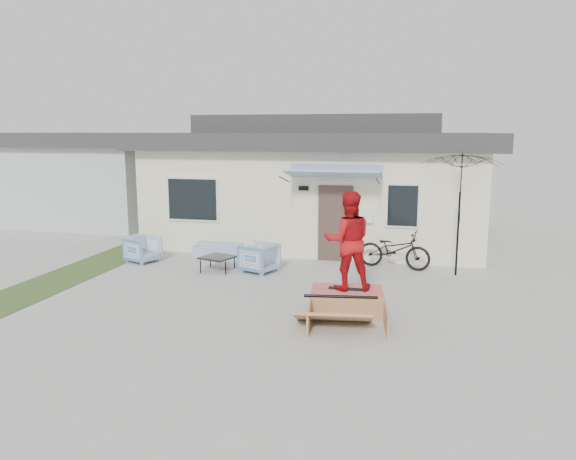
% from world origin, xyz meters
% --- Properties ---
extents(ground, '(90.00, 90.00, 0.00)m').
position_xyz_m(ground, '(0.00, 0.00, 0.00)').
color(ground, '#A8A7A3').
rests_on(ground, ground).
extents(grass_strip, '(1.40, 8.00, 0.01)m').
position_xyz_m(grass_strip, '(-5.20, 2.00, 0.00)').
color(grass_strip, '#354E23').
rests_on(grass_strip, ground).
extents(house, '(10.80, 8.49, 4.10)m').
position_xyz_m(house, '(0.00, 7.99, 1.94)').
color(house, '#EDE7BE').
rests_on(house, ground).
extents(neighbor_house, '(8.60, 7.60, 3.50)m').
position_xyz_m(neighbor_house, '(-10.50, 10.00, 1.78)').
color(neighbor_house, '#AEB8BE').
rests_on(neighbor_house, ground).
extents(loveseat, '(1.73, 0.57, 0.67)m').
position_xyz_m(loveseat, '(-2.11, 4.06, 0.33)').
color(loveseat, '#3766AC').
rests_on(loveseat, ground).
extents(armchair_left, '(0.93, 0.96, 0.78)m').
position_xyz_m(armchair_left, '(-4.11, 3.06, 0.39)').
color(armchair_left, '#3766AC').
rests_on(armchair_left, ground).
extents(armchair_right, '(0.99, 1.02, 0.83)m').
position_xyz_m(armchair_right, '(-0.70, 2.76, 0.41)').
color(armchair_right, '#3766AC').
rests_on(armchair_right, ground).
extents(coffee_table, '(0.95, 0.95, 0.37)m').
position_xyz_m(coffee_table, '(-1.77, 2.64, 0.19)').
color(coffee_table, black).
rests_on(coffee_table, ground).
extents(bicycle, '(1.99, 1.02, 1.21)m').
position_xyz_m(bicycle, '(2.64, 3.96, 0.61)').
color(bicycle, black).
rests_on(bicycle, ground).
extents(patio_umbrella, '(2.29, 2.17, 2.20)m').
position_xyz_m(patio_umbrella, '(4.18, 3.60, 1.75)').
color(patio_umbrella, black).
rests_on(patio_umbrella, ground).
extents(skate_ramp, '(1.64, 2.04, 0.46)m').
position_xyz_m(skate_ramp, '(1.92, 0.07, 0.23)').
color(skate_ramp, '#A77549').
rests_on(skate_ramp, ground).
extents(skateboard, '(0.75, 0.19, 0.05)m').
position_xyz_m(skateboard, '(1.91, 0.11, 0.49)').
color(skateboard, black).
rests_on(skateboard, skate_ramp).
extents(skater, '(1.10, 0.95, 1.93)m').
position_xyz_m(skater, '(1.91, 0.11, 1.48)').
color(skater, '#AF0F14').
rests_on(skater, skateboard).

